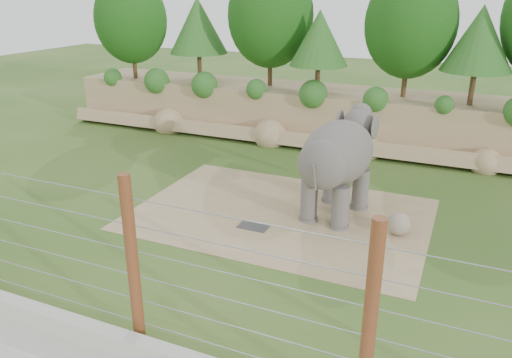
% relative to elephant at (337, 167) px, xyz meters
% --- Properties ---
extents(ground, '(90.00, 90.00, 0.00)m').
position_rel_elephant_xyz_m(ground, '(-2.22, -3.78, -1.74)').
color(ground, '#2D5619').
rests_on(ground, ground).
extents(back_embankment, '(30.00, 5.52, 8.77)m').
position_rel_elephant_xyz_m(back_embankment, '(-1.63, 8.89, 2.23)').
color(back_embankment, tan).
rests_on(back_embankment, ground).
extents(dirt_patch, '(10.00, 7.00, 0.02)m').
position_rel_elephant_xyz_m(dirt_patch, '(-1.72, -0.78, -1.73)').
color(dirt_patch, tan).
rests_on(dirt_patch, ground).
extents(drain_grate, '(1.00, 0.60, 0.03)m').
position_rel_elephant_xyz_m(drain_grate, '(-2.17, -2.09, -1.70)').
color(drain_grate, '#262628').
rests_on(drain_grate, dirt_patch).
extents(elephant, '(2.42, 4.51, 3.48)m').
position_rel_elephant_xyz_m(elephant, '(0.00, 0.00, 0.00)').
color(elephant, '#5A5550').
rests_on(elephant, ground).
extents(stone_ball, '(0.74, 0.74, 0.74)m').
position_rel_elephant_xyz_m(stone_ball, '(2.28, -0.72, -1.35)').
color(stone_ball, '#7B6B5D').
rests_on(stone_ball, dirt_patch).
extents(retaining_wall, '(26.00, 0.35, 0.50)m').
position_rel_elephant_xyz_m(retaining_wall, '(-2.22, -8.78, -1.49)').
color(retaining_wall, beige).
rests_on(retaining_wall, ground).
extents(barrier_fence, '(20.26, 0.26, 4.00)m').
position_rel_elephant_xyz_m(barrier_fence, '(-2.22, -8.28, 0.26)').
color(barrier_fence, maroon).
rests_on(barrier_fence, ground).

